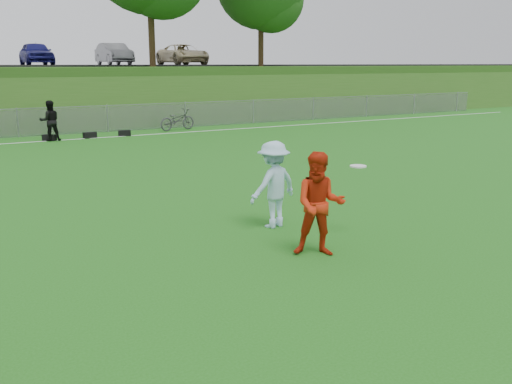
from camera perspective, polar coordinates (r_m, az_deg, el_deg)
ground at (r=8.54m, az=-3.70°, el=-9.37°), size 120.00×120.00×0.00m
sideline_far at (r=25.55m, az=-22.00°, el=4.62°), size 60.00×0.10×0.01m
fence at (r=27.45m, az=-22.73°, el=6.42°), size 58.00×0.06×1.30m
gear_bags at (r=25.85m, az=-19.07°, el=5.22°), size 7.17×0.58×0.26m
player_red_center at (r=9.66m, az=6.38°, el=-1.23°), size 1.10×1.04×1.78m
player_blue at (r=11.29m, az=1.76°, el=0.75°), size 1.23×0.87×1.73m
frisbee at (r=10.86m, az=10.18°, el=2.56°), size 0.31×0.31×0.03m
bicycle at (r=28.32m, az=-7.88°, el=7.17°), size 2.05×1.10×1.02m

